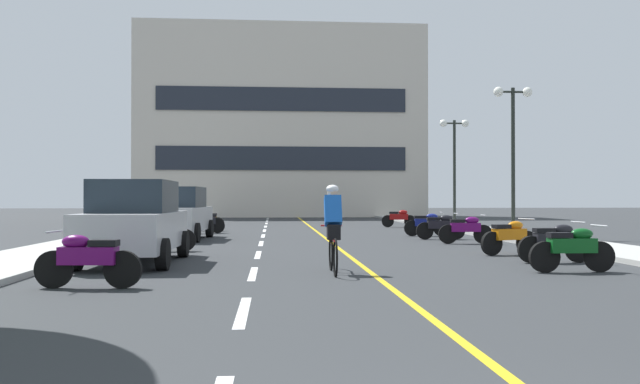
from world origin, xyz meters
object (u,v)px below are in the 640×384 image
street_lamp_mid (513,127)px  motorcycle_9 (441,226)px  motorcycle_3 (87,259)px  motorcycle_10 (427,224)px  motorcycle_5 (555,241)px  parked_car_near (135,222)px  motorcycle_7 (164,234)px  parked_car_mid (179,213)px  motorcycle_11 (204,222)px  cyclist_rider (333,227)px  motorcycle_8 (466,229)px  motorcycle_13 (399,218)px  motorcycle_4 (573,248)px  motorcycle_12 (206,220)px  street_lamp_far (454,148)px  motorcycle_6 (510,236)px

street_lamp_mid → motorcycle_9: 4.81m
motorcycle_3 → motorcycle_10: size_ratio=1.00×
motorcycle_10 → motorcycle_5: bearing=-87.5°
parked_car_near → motorcycle_7: size_ratio=2.47×
parked_car_mid → motorcycle_11: bearing=83.4°
parked_car_near → motorcycle_3: (0.09, -3.86, -0.44)m
motorcycle_10 → cyclist_rider: bearing=-112.1°
motorcycle_8 → parked_car_mid: bearing=164.0°
cyclist_rider → street_lamp_mid: bearing=54.2°
motorcycle_7 → motorcycle_5: bearing=-21.9°
street_lamp_mid → motorcycle_9: street_lamp_mid is taller
parked_car_near → motorcycle_3: size_ratio=2.47×
parked_car_mid → motorcycle_13: size_ratio=2.57×
street_lamp_mid → motorcycle_4: 11.86m
motorcycle_5 → parked_car_near: bearing=176.5°
parked_car_mid → motorcycle_7: bearing=-86.2°
street_lamp_mid → motorcycle_12: street_lamp_mid is taller
motorcycle_5 → street_lamp_far: bearing=81.0°
motorcycle_8 → motorcycle_10: (-0.24, 4.04, 0.00)m
motorcycle_5 → motorcycle_9: (-0.42, 7.99, 0.00)m
motorcycle_7 → motorcycle_12: 10.74m
motorcycle_6 → motorcycle_11: (-8.79, 10.33, 0.00)m
motorcycle_5 → motorcycle_10: bearing=92.5°
street_lamp_far → motorcycle_11: size_ratio=3.12×
parked_car_mid → cyclist_rider: parked_car_mid is taller
motorcycle_10 → motorcycle_3: bearing=-123.5°
motorcycle_4 → motorcycle_12: 18.40m
motorcycle_5 → motorcycle_11: (-9.04, 12.36, 0.00)m
street_lamp_far → motorcycle_9: street_lamp_far is taller
motorcycle_6 → motorcycle_9: (-0.16, 5.96, 0.00)m
parked_car_mid → motorcycle_11: 3.88m
parked_car_near → motorcycle_13: size_ratio=2.52×
motorcycle_12 → cyclist_rider: bearing=-75.6°
parked_car_near → motorcycle_12: parked_car_near is taller
parked_car_near → motorcycle_7: 3.15m
motorcycle_4 → motorcycle_9: (0.06, 9.76, 0.00)m
street_lamp_far → motorcycle_13: (-2.73, 0.16, -3.44)m
street_lamp_mid → motorcycle_13: bearing=108.0°
motorcycle_9 → motorcycle_13: bearing=87.6°
motorcycle_11 → motorcycle_4: bearing=-58.8°
motorcycle_6 → motorcycle_8: (0.06, 3.82, 0.00)m
motorcycle_9 → motorcycle_10: (-0.02, 1.91, 0.00)m
motorcycle_3 → motorcycle_4: same height
motorcycle_6 → motorcycle_11: bearing=130.4°
motorcycle_8 → motorcycle_12: (-9.00, 8.58, 0.00)m
parked_car_near → parked_car_mid: same height
motorcycle_12 → motorcycle_8: bearing=-43.6°
parked_car_mid → motorcycle_5: parked_car_mid is taller
street_lamp_mid → motorcycle_8: bearing=-130.7°
motorcycle_13 → street_lamp_mid: bearing=-72.0°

